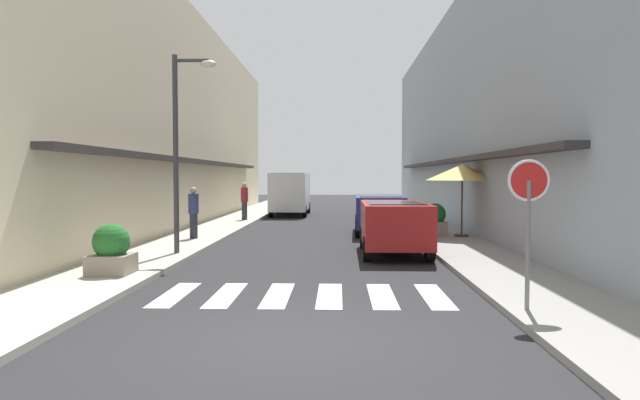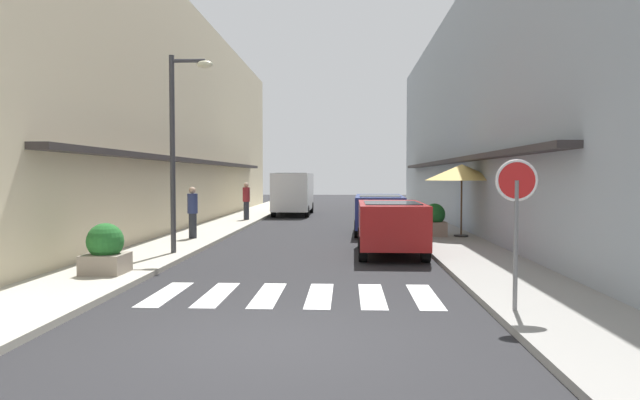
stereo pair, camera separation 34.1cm
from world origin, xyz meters
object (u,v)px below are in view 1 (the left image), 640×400
at_px(delivery_van, 291,190).
at_px(cafe_umbrella, 462,173).
at_px(parked_car_near, 394,222).
at_px(street_lamp, 183,132).
at_px(pedestrian_walking_near, 194,211).
at_px(parked_car_mid, 379,210).
at_px(planter_midblock, 435,220).
at_px(planter_corner, 111,250).
at_px(round_street_sign, 529,195).
at_px(pedestrian_walking_far, 244,200).

bearing_deg(delivery_van, cafe_umbrella, -60.32).
xyz_separation_m(parked_car_near, street_lamp, (-5.72, -0.68, 2.44)).
distance_m(delivery_van, pedestrian_walking_near, 13.29).
bearing_deg(pedestrian_walking_near, delivery_van, -15.78).
bearing_deg(pedestrian_walking_near, parked_car_near, -120.80).
height_order(parked_car_near, delivery_van, delivery_van).
xyz_separation_m(delivery_van, street_lamp, (-1.49, -16.66, 1.96)).
xyz_separation_m(street_lamp, pedestrian_walking_near, (-0.64, 3.55, -2.34)).
bearing_deg(parked_car_mid, planter_midblock, -43.84).
xyz_separation_m(planter_corner, pedestrian_walking_near, (-0.01, 6.84, 0.41)).
distance_m(round_street_sign, pedestrian_walking_near, 12.50).
bearing_deg(street_lamp, planter_midblock, 31.73).
relative_size(planter_midblock, pedestrian_walking_near, 0.66).
bearing_deg(delivery_van, planter_corner, -96.08).
bearing_deg(delivery_van, pedestrian_walking_near, -99.24).
xyz_separation_m(parked_car_mid, street_lamp, (-5.72, -6.39, 2.44)).
bearing_deg(round_street_sign, planter_midblock, 87.69).
relative_size(planter_corner, pedestrian_walking_far, 0.61).
distance_m(delivery_van, planter_midblock, 13.46).
distance_m(parked_car_near, round_street_sign, 7.11).
relative_size(street_lamp, planter_midblock, 4.70).
distance_m(planter_midblock, pedestrian_walking_near, 8.25).
height_order(cafe_umbrella, planter_corner, cafe_umbrella).
height_order(street_lamp, pedestrian_walking_far, street_lamp).
xyz_separation_m(parked_car_mid, cafe_umbrella, (2.70, -1.89, 1.39)).
height_order(pedestrian_walking_near, pedestrian_walking_far, pedestrian_walking_far).
bearing_deg(planter_midblock, pedestrian_walking_near, -172.26).
xyz_separation_m(round_street_sign, planter_midblock, (0.44, 10.89, -1.23)).
bearing_deg(street_lamp, parked_car_mid, 48.18).
distance_m(street_lamp, pedestrian_walking_far, 11.88).
distance_m(delivery_van, cafe_umbrella, 14.02).
height_order(cafe_umbrella, pedestrian_walking_near, cafe_umbrella).
bearing_deg(delivery_van, parked_car_mid, -67.61).
bearing_deg(pedestrian_walking_far, parked_car_near, 142.82).
relative_size(parked_car_near, street_lamp, 0.76).
bearing_deg(parked_car_mid, parked_car_near, -90.00).
distance_m(round_street_sign, cafe_umbrella, 10.83).
height_order(parked_car_mid, delivery_van, delivery_van).
relative_size(planter_corner, planter_midblock, 0.95).
distance_m(cafe_umbrella, planter_midblock, 1.88).
bearing_deg(delivery_van, round_street_sign, -76.26).
bearing_deg(cafe_umbrella, round_street_sign, -97.06).
xyz_separation_m(delivery_van, planter_midblock, (6.04, -12.00, -0.75)).
distance_m(planter_midblock, pedestrian_walking_far, 10.50).
height_order(street_lamp, planter_midblock, street_lamp).
height_order(planter_corner, planter_midblock, planter_midblock).
xyz_separation_m(parked_car_near, cafe_umbrella, (2.70, 3.82, 1.39)).
xyz_separation_m(planter_corner, pedestrian_walking_far, (0.34, 14.94, 0.44)).
height_order(parked_car_mid, round_street_sign, round_street_sign).
relative_size(parked_car_near, planter_corner, 3.73).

